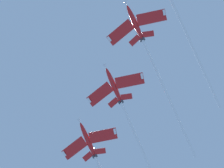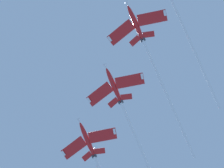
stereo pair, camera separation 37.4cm
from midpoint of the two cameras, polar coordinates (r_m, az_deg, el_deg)
name	(u,v)px [view 2 (the right image)]	position (r m, az deg, el deg)	size (l,w,h in m)	color
jet_second	(148,53)	(97.22, 6.59, 5.77)	(37.97, 35.36, 22.39)	red
jet_third	(128,119)	(98.34, 2.87, -6.45)	(39.65, 37.06, 25.48)	red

